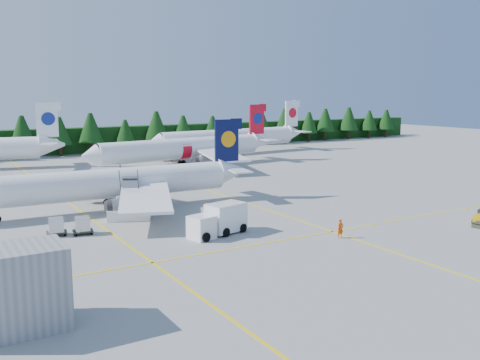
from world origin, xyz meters
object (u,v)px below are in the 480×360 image
airliner_red (179,149)px  service_truck (217,220)px  airliner_navy (98,185)px  airstairs (129,211)px

airliner_red → service_truck: airliner_red is taller
airliner_navy → airstairs: airliner_navy is taller
airliner_navy → airliner_red: (24.59, 30.04, 0.32)m
airliner_red → service_truck: (-17.38, -47.24, -2.03)m
airliner_red → airstairs: airliner_red is taller
airliner_red → service_truck: 50.37m
airliner_navy → service_truck: bearing=-64.8°
service_truck → airstairs: bearing=100.9°
airstairs → service_truck: size_ratio=1.09×
airliner_navy → airliner_red: 38.82m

